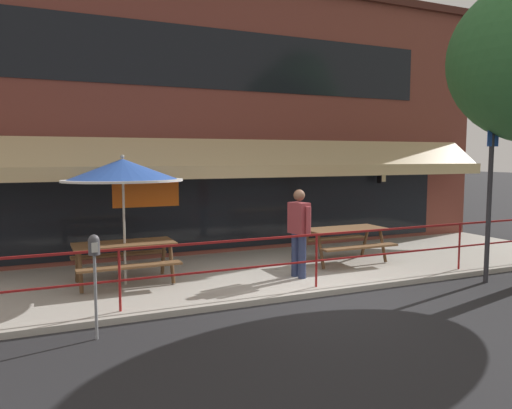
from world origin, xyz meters
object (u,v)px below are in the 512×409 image
street_sign_pole (490,179)px  patio_umbrella_left (123,171)px  picnic_table_centre (344,235)px  parking_meter_near (94,255)px  pedestrian_walking (299,228)px  picnic_table_left (124,251)px

street_sign_pole → patio_umbrella_left: bearing=160.1°
patio_umbrella_left → picnic_table_centre: bearing=-0.8°
picnic_table_centre → parking_meter_near: parking_meter_near is taller
patio_umbrella_left → pedestrian_walking: 3.46m
street_sign_pole → parking_meter_near: bearing=-179.7°
picnic_table_centre → street_sign_pole: (1.73, -2.28, 1.31)m
parking_meter_near → patio_umbrella_left: bearing=71.7°
picnic_table_left → street_sign_pole: 7.03m
patio_umbrella_left → pedestrian_walking: size_ratio=1.39×
picnic_table_centre → patio_umbrella_left: size_ratio=0.76×
picnic_table_left → patio_umbrella_left: size_ratio=0.76×
picnic_table_centre → pedestrian_walking: bearing=-154.0°
patio_umbrella_left → street_sign_pole: (6.48, -2.35, -0.16)m
patio_umbrella_left → street_sign_pole: bearing=-19.9°
picnic_table_left → patio_umbrella_left: patio_umbrella_left is taller
picnic_table_centre → pedestrian_walking: size_ratio=1.05×
parking_meter_near → street_sign_pole: bearing=0.3°
patio_umbrella_left → pedestrian_walking: (3.16, -0.84, -1.12)m
picnic_table_centre → patio_umbrella_left: (-4.75, 0.06, 1.47)m
picnic_table_centre → parking_meter_near: (-5.53, -2.32, 0.44)m
picnic_table_centre → picnic_table_left: bearing=178.6°
pedestrian_walking → street_sign_pole: 3.77m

